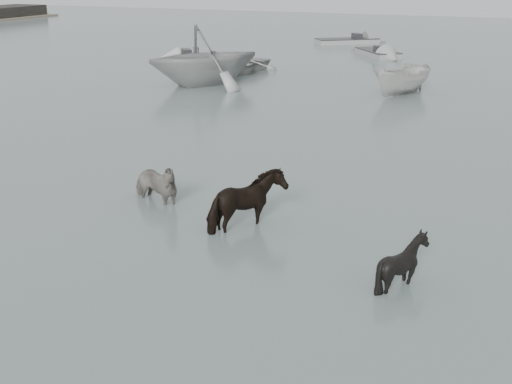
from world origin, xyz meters
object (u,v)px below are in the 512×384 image
at_px(pony_black, 403,254).
at_px(pony_dark, 248,196).
at_px(pony_pinto, 154,175).
at_px(rowboat_lead, 235,63).

bearing_deg(pony_black, pony_dark, 50.92).
relative_size(pony_pinto, pony_dark, 1.09).
xyz_separation_m(pony_pinto, rowboat_lead, (-6.83, 19.75, -0.22)).
distance_m(pony_dark, rowboat_lead, 22.59).
bearing_deg(pony_pinto, rowboat_lead, 34.71).
distance_m(pony_pinto, rowboat_lead, 20.90).
bearing_deg(rowboat_lead, pony_dark, -50.94).
xyz_separation_m(pony_pinto, pony_dark, (2.86, -0.66, 0.06)).
bearing_deg(rowboat_lead, pony_pinto, -57.26).
relative_size(pony_dark, rowboat_lead, 0.32).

